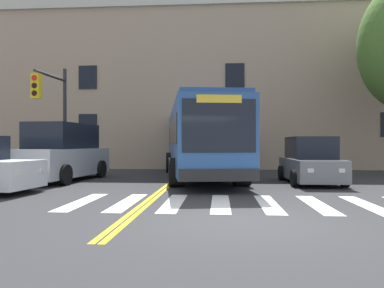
# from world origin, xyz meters

# --- Properties ---
(ground_plane) EXTENTS (120.00, 120.00, 0.00)m
(ground_plane) POSITION_xyz_m (0.00, 0.00, 0.00)
(ground_plane) COLOR #303033
(crosswalk) EXTENTS (10.04, 3.01, 0.01)m
(crosswalk) POSITION_xyz_m (0.85, 2.21, 0.00)
(crosswalk) COLOR white
(crosswalk) RESTS_ON ground
(lane_line_yellow_inner) EXTENTS (0.12, 36.00, 0.01)m
(lane_line_yellow_inner) POSITION_xyz_m (-2.30, 16.21, 0.00)
(lane_line_yellow_inner) COLOR gold
(lane_line_yellow_inner) RESTS_ON ground
(lane_line_yellow_outer) EXTENTS (0.12, 36.00, 0.01)m
(lane_line_yellow_outer) POSITION_xyz_m (-2.14, 16.21, 0.00)
(lane_line_yellow_outer) COLOR gold
(lane_line_yellow_outer) RESTS_ON ground
(city_bus) EXTENTS (4.23, 12.18, 3.20)m
(city_bus) POSITION_xyz_m (-1.30, 9.60, 1.75)
(city_bus) COLOR #2D5699
(city_bus) RESTS_ON ground
(car_silver_near_lane) EXTENTS (2.57, 5.35, 2.34)m
(car_silver_near_lane) POSITION_xyz_m (-6.80, 7.60, 1.10)
(car_silver_near_lane) COLOR #B7BABF
(car_silver_near_lane) RESTS_ON ground
(car_grey_far_lane) EXTENTS (2.00, 4.00, 1.78)m
(car_grey_far_lane) POSITION_xyz_m (3.08, 7.25, 0.81)
(car_grey_far_lane) COLOR slate
(car_grey_far_lane) RESTS_ON ground
(car_tan_behind_bus) EXTENTS (2.07, 3.80, 1.77)m
(car_tan_behind_bus) POSITION_xyz_m (-1.90, 20.21, 0.81)
(car_tan_behind_bus) COLOR tan
(car_tan_behind_bus) RESTS_ON ground
(traffic_light_far_corner) EXTENTS (0.42, 2.60, 4.95)m
(traffic_light_far_corner) POSITION_xyz_m (-7.52, 8.31, 3.21)
(traffic_light_far_corner) COLOR #28282D
(traffic_light_far_corner) RESTS_ON ground
(building_facade) EXTENTS (43.85, 9.08, 10.36)m
(building_facade) POSITION_xyz_m (0.52, 19.07, 5.19)
(building_facade) COLOR tan
(building_facade) RESTS_ON ground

